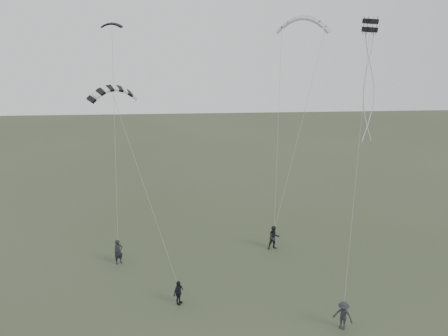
{
  "coord_description": "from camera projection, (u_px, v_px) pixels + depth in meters",
  "views": [
    {
      "loc": [
        -0.78,
        -21.71,
        14.72
      ],
      "look_at": [
        1.38,
        5.49,
        6.74
      ],
      "focal_mm": 35.0,
      "sensor_mm": 36.0,
      "label": 1
    }
  ],
  "objects": [
    {
      "name": "ground",
      "position": [
        208.0,
        308.0,
        24.96
      ],
      "size": [
        140.0,
        140.0,
        0.0
      ],
      "primitive_type": "plane",
      "color": "#39422A",
      "rests_on": "ground"
    },
    {
      "name": "flyer_left",
      "position": [
        118.0,
        252.0,
        29.77
      ],
      "size": [
        0.75,
        0.7,
        1.73
      ],
      "primitive_type": "imported",
      "rotation": [
        0.0,
        0.0,
        0.6
      ],
      "color": "black",
      "rests_on": "ground"
    },
    {
      "name": "flyer_right",
      "position": [
        274.0,
        238.0,
        31.84
      ],
      "size": [
        0.96,
        0.8,
        1.79
      ],
      "primitive_type": "imported",
      "rotation": [
        0.0,
        0.0,
        0.16
      ],
      "color": "black",
      "rests_on": "ground"
    },
    {
      "name": "flyer_center",
      "position": [
        179.0,
        293.0,
        25.18
      ],
      "size": [
        0.79,
        0.91,
        1.47
      ],
      "primitive_type": "imported",
      "rotation": [
        0.0,
        0.0,
        0.95
      ],
      "color": "black",
      "rests_on": "ground"
    },
    {
      "name": "flyer_far",
      "position": [
        343.0,
        316.0,
        22.97
      ],
      "size": [
        1.19,
        1.07,
        1.6
      ],
      "primitive_type": "imported",
      "rotation": [
        0.0,
        0.0,
        -0.59
      ],
      "color": "#26262B",
      "rests_on": "ground"
    },
    {
      "name": "kite_dark_small",
      "position": [
        112.0,
        24.0,
        30.92
      ],
      "size": [
        1.51,
        0.6,
        0.58
      ],
      "primitive_type": null,
      "rotation": [
        0.22,
        0.0,
        -0.04
      ],
      "color": "black",
      "rests_on": "flyer_left"
    },
    {
      "name": "kite_pale_large",
      "position": [
        304.0,
        18.0,
        34.57
      ],
      "size": [
        4.51,
        2.82,
        1.93
      ],
      "primitive_type": null,
      "rotation": [
        0.27,
        0.0,
        -0.36
      ],
      "color": "#AEB0B3",
      "rests_on": "flyer_right"
    },
    {
      "name": "kite_striped",
      "position": [
        113.0,
        88.0,
        25.42
      ],
      "size": [
        2.98,
        2.21,
        1.29
      ],
      "primitive_type": null,
      "rotation": [
        0.31,
        0.0,
        0.48
      ],
      "color": "black",
      "rests_on": "flyer_center"
    },
    {
      "name": "kite_box",
      "position": [
        370.0,
        25.0,
        24.12
      ],
      "size": [
        0.88,
        0.9,
        0.76
      ],
      "primitive_type": null,
      "rotation": [
        0.09,
        0.0,
        0.53
      ],
      "color": "black",
      "rests_on": "flyer_far"
    }
  ]
}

